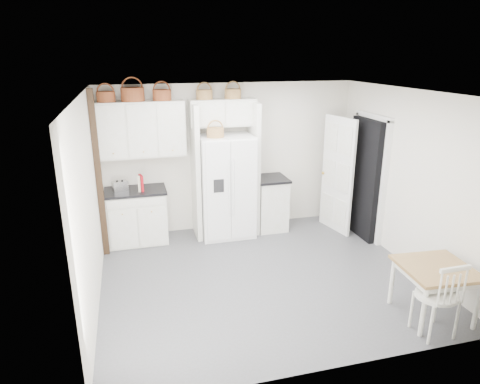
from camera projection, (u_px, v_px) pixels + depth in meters
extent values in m
plane|color=#464646|center=(262.00, 276.00, 6.19)|extent=(4.50, 4.50, 0.00)
plane|color=white|center=(265.00, 93.00, 5.38)|extent=(4.50, 4.50, 0.00)
plane|color=silver|center=(229.00, 158.00, 7.63)|extent=(4.50, 0.00, 4.50)
plane|color=silver|center=(89.00, 205.00, 5.24)|extent=(0.00, 4.00, 4.00)
plane|color=silver|center=(408.00, 179.00, 6.34)|extent=(0.00, 4.00, 4.00)
cube|color=white|center=(226.00, 186.00, 7.38)|extent=(0.91, 0.74, 1.77)
cube|color=white|center=(137.00, 217.00, 7.21)|extent=(0.96, 0.61, 0.89)
cube|color=white|center=(270.00, 204.00, 7.78)|extent=(0.52, 0.63, 0.92)
cube|color=brown|center=(433.00, 291.00, 5.17)|extent=(0.86, 0.86, 0.67)
cube|color=white|center=(437.00, 295.00, 4.79)|extent=(0.49, 0.45, 0.99)
cube|color=black|center=(135.00, 191.00, 7.07)|extent=(1.00, 0.65, 0.04)
cube|color=black|center=(270.00, 178.00, 7.63)|extent=(0.57, 0.67, 0.04)
cube|color=silver|center=(120.00, 186.00, 6.98)|extent=(0.27, 0.20, 0.17)
cube|color=#9B0A14|center=(141.00, 183.00, 6.97)|extent=(0.07, 0.18, 0.27)
cube|color=beige|center=(140.00, 183.00, 6.97)|extent=(0.08, 0.18, 0.26)
cylinder|color=maroon|center=(106.00, 97.00, 6.63)|extent=(0.28, 0.28, 0.16)
cylinder|color=maroon|center=(133.00, 94.00, 6.72)|extent=(0.36, 0.36, 0.21)
cylinder|color=maroon|center=(162.00, 95.00, 6.84)|extent=(0.30, 0.30, 0.17)
cylinder|color=brown|center=(204.00, 95.00, 7.01)|extent=(0.27, 0.27, 0.15)
cylinder|color=brown|center=(233.00, 94.00, 7.13)|extent=(0.28, 0.28, 0.16)
cylinder|color=brown|center=(215.00, 133.00, 6.95)|extent=(0.28, 0.28, 0.15)
cube|color=white|center=(142.00, 129.00, 6.92)|extent=(1.40, 0.34, 0.90)
cube|color=white|center=(223.00, 112.00, 7.18)|extent=(1.12, 0.34, 0.45)
cube|color=white|center=(196.00, 172.00, 7.24)|extent=(0.08, 0.60, 2.30)
cube|color=white|center=(253.00, 169.00, 7.48)|extent=(0.08, 0.60, 2.30)
cube|color=black|center=(99.00, 176.00, 6.49)|extent=(0.09, 0.09, 2.60)
cube|color=black|center=(366.00, 179.00, 7.32)|extent=(0.18, 0.85, 2.05)
cube|color=white|center=(337.00, 175.00, 7.54)|extent=(0.21, 0.79, 2.05)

